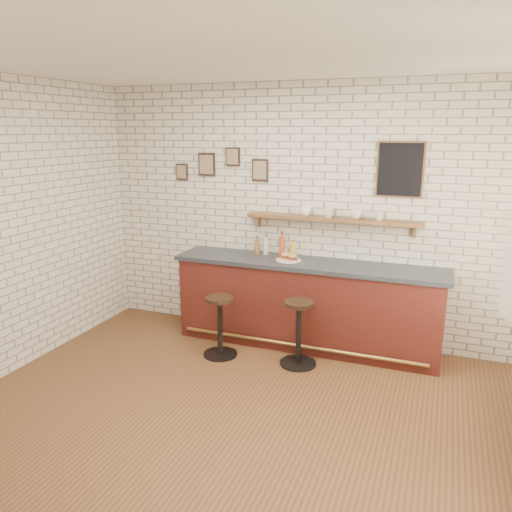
# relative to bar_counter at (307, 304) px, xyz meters

# --- Properties ---
(ground) EXTENTS (5.00, 5.00, 0.00)m
(ground) POSITION_rel_bar_counter_xyz_m (-0.18, -1.70, -0.51)
(ground) COLOR brown
(ground) RESTS_ON ground
(bar_counter) EXTENTS (3.10, 0.65, 1.01)m
(bar_counter) POSITION_rel_bar_counter_xyz_m (0.00, 0.00, 0.00)
(bar_counter) COLOR #4C1914
(bar_counter) RESTS_ON ground
(sandwich_plate) EXTENTS (0.28, 0.28, 0.01)m
(sandwich_plate) POSITION_rel_bar_counter_xyz_m (-0.22, -0.02, 0.51)
(sandwich_plate) COLOR white
(sandwich_plate) RESTS_ON bar_counter
(ciabatta_sandwich) EXTENTS (0.23, 0.16, 0.07)m
(ciabatta_sandwich) POSITION_rel_bar_counter_xyz_m (-0.21, -0.02, 0.55)
(ciabatta_sandwich) COLOR tan
(ciabatta_sandwich) RESTS_ON sandwich_plate
(potato_chips) EXTENTS (0.25, 0.18, 0.00)m
(potato_chips) POSITION_rel_bar_counter_xyz_m (-0.24, -0.02, 0.52)
(potato_chips) COLOR #EFA854
(potato_chips) RESTS_ON sandwich_plate
(bitters_bottle_brown) EXTENTS (0.07, 0.07, 0.22)m
(bitters_bottle_brown) POSITION_rel_bar_counter_xyz_m (-0.68, 0.16, 0.59)
(bitters_bottle_brown) COLOR brown
(bitters_bottle_brown) RESTS_ON bar_counter
(bitters_bottle_white) EXTENTS (0.06, 0.06, 0.24)m
(bitters_bottle_white) POSITION_rel_bar_counter_xyz_m (-0.57, 0.16, 0.60)
(bitters_bottle_white) COLOR beige
(bitters_bottle_white) RESTS_ON bar_counter
(bitters_bottle_amber) EXTENTS (0.07, 0.07, 0.29)m
(bitters_bottle_amber) POSITION_rel_bar_counter_xyz_m (-0.37, 0.16, 0.62)
(bitters_bottle_amber) COLOR #A5451A
(bitters_bottle_amber) RESTS_ON bar_counter
(condiment_bottle_yellow) EXTENTS (0.06, 0.06, 0.20)m
(condiment_bottle_yellow) POSITION_rel_bar_counter_xyz_m (-0.23, 0.16, 0.59)
(condiment_bottle_yellow) COLOR gold
(condiment_bottle_yellow) RESTS_ON bar_counter
(bar_stool_left) EXTENTS (0.38, 0.38, 0.69)m
(bar_stool_left) POSITION_rel_bar_counter_xyz_m (-0.82, -0.62, -0.14)
(bar_stool_left) COLOR black
(bar_stool_left) RESTS_ON ground
(bar_stool_right) EXTENTS (0.40, 0.40, 0.72)m
(bar_stool_right) POSITION_rel_bar_counter_xyz_m (0.06, -0.52, -0.12)
(bar_stool_right) COLOR black
(bar_stool_right) RESTS_ON ground
(wall_shelf) EXTENTS (2.00, 0.18, 0.18)m
(wall_shelf) POSITION_rel_bar_counter_xyz_m (0.22, 0.20, 0.97)
(wall_shelf) COLOR brown
(wall_shelf) RESTS_ON ground
(shelf_cup_a) EXTENTS (0.19, 0.19, 0.11)m
(shelf_cup_a) POSITION_rel_bar_counter_xyz_m (-0.09, 0.20, 1.05)
(shelf_cup_a) COLOR white
(shelf_cup_a) RESTS_ON wall_shelf
(shelf_cup_b) EXTENTS (0.15, 0.15, 0.10)m
(shelf_cup_b) POSITION_rel_bar_counter_xyz_m (0.18, 0.20, 1.04)
(shelf_cup_b) COLOR white
(shelf_cup_b) RESTS_ON wall_shelf
(shelf_cup_c) EXTENTS (0.15, 0.15, 0.10)m
(shelf_cup_c) POSITION_rel_bar_counter_xyz_m (0.49, 0.20, 1.04)
(shelf_cup_c) COLOR white
(shelf_cup_c) RESTS_ON wall_shelf
(shelf_cup_d) EXTENTS (0.11, 0.11, 0.09)m
(shelf_cup_d) POSITION_rel_bar_counter_xyz_m (0.74, 0.20, 1.04)
(shelf_cup_d) COLOR white
(shelf_cup_d) RESTS_ON wall_shelf
(back_wall_decor) EXTENTS (2.96, 0.02, 0.56)m
(back_wall_decor) POSITION_rel_bar_counter_xyz_m (0.04, 0.28, 1.54)
(back_wall_decor) COLOR black
(back_wall_decor) RESTS_ON ground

